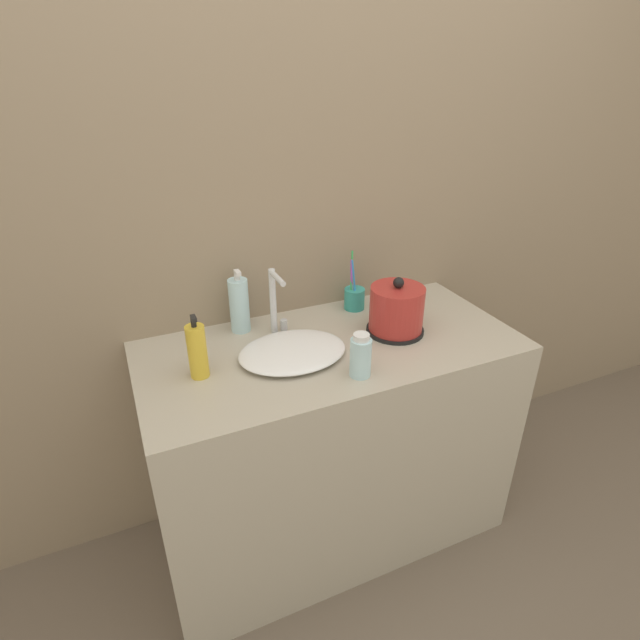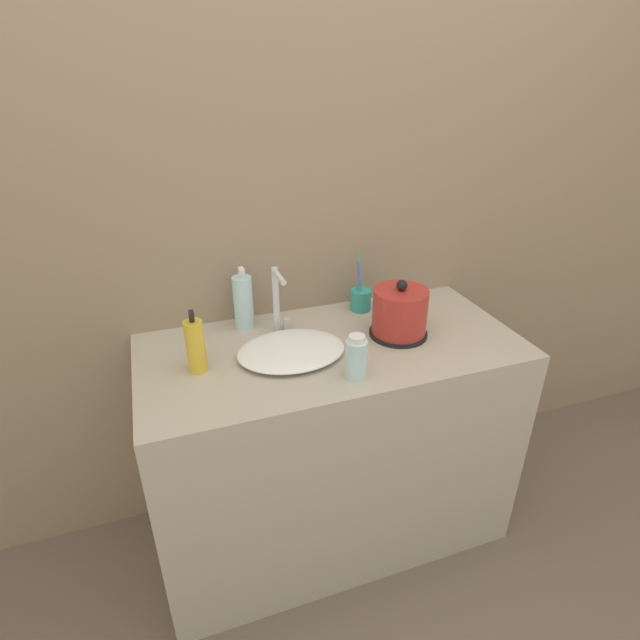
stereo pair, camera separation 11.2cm
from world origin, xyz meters
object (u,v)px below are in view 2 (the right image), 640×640
(faucet, at_px, (278,299))
(shampoo_bottle, at_px, (195,346))
(electric_kettle, at_px, (400,314))
(lotion_bottle, at_px, (243,302))
(mouthwash_bottle, at_px, (358,357))
(toothbrush_cup, at_px, (361,299))

(faucet, relative_size, shampoo_bottle, 1.15)
(faucet, relative_size, electric_kettle, 1.15)
(shampoo_bottle, bearing_deg, electric_kettle, -0.02)
(shampoo_bottle, bearing_deg, lotion_bottle, 50.01)
(faucet, xyz_separation_m, mouthwash_bottle, (0.14, -0.34, -0.06))
(electric_kettle, relative_size, toothbrush_cup, 0.91)
(electric_kettle, distance_m, mouthwash_bottle, 0.30)
(toothbrush_cup, distance_m, mouthwash_bottle, 0.45)
(toothbrush_cup, height_order, shampoo_bottle, toothbrush_cup)
(toothbrush_cup, relative_size, lotion_bottle, 0.99)
(lotion_bottle, bearing_deg, toothbrush_cup, -0.79)
(shampoo_bottle, bearing_deg, toothbrush_cup, 19.34)
(faucet, xyz_separation_m, lotion_bottle, (-0.10, 0.07, -0.03))
(faucet, distance_m, lotion_bottle, 0.13)
(lotion_bottle, height_order, mouthwash_bottle, lotion_bottle)
(toothbrush_cup, height_order, lotion_bottle, lotion_bottle)
(mouthwash_bottle, bearing_deg, electric_kettle, 39.06)
(toothbrush_cup, bearing_deg, faucet, -168.48)
(lotion_bottle, xyz_separation_m, mouthwash_bottle, (0.25, -0.41, -0.03))
(faucet, distance_m, mouthwash_bottle, 0.37)
(electric_kettle, height_order, shampoo_bottle, same)
(toothbrush_cup, bearing_deg, electric_kettle, -78.51)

